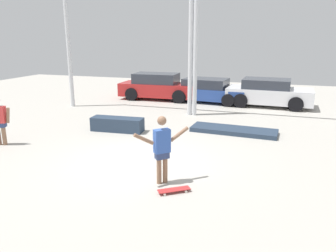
# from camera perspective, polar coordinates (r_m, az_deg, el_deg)

# --- Properties ---
(ground_plane) EXTENTS (36.00, 36.00, 0.00)m
(ground_plane) POSITION_cam_1_polar(r_m,az_deg,el_deg) (9.43, -4.97, -6.19)
(ground_plane) COLOR #B2ADA3
(skateboarder) EXTENTS (1.08, 1.05, 1.67)m
(skateboarder) POSITION_cam_1_polar(r_m,az_deg,el_deg) (7.76, -1.05, -3.55)
(skateboarder) COLOR #8C664C
(skateboarder) RESTS_ON ground_plane
(skateboard) EXTENTS (0.73, 0.61, 0.08)m
(skateboard) POSITION_cam_1_polar(r_m,az_deg,el_deg) (7.62, 1.07, -11.05)
(skateboard) COLOR red
(skateboard) RESTS_ON ground_plane
(grind_box) EXTENTS (2.00, 0.73, 0.52)m
(grind_box) POSITION_cam_1_polar(r_m,az_deg,el_deg) (12.47, -8.81, 0.29)
(grind_box) COLOR #28384C
(grind_box) RESTS_ON ground_plane
(manual_pad) EXTENTS (3.19, 1.20, 0.16)m
(manual_pad) POSITION_cam_1_polar(r_m,az_deg,el_deg) (12.42, 11.36, -0.75)
(manual_pad) COLOR #28384C
(manual_pad) RESTS_ON ground_plane
(canopy_support_left) EXTENTS (6.38, 0.20, 6.30)m
(canopy_support_left) POSITION_cam_1_polar(r_m,az_deg,el_deg) (15.70, -7.47, 16.74)
(canopy_support_left) COLOR silver
(canopy_support_left) RESTS_ON ground_plane
(canopy_support_right) EXTENTS (6.38, 0.20, 6.30)m
(canopy_support_right) POSITION_cam_1_polar(r_m,az_deg,el_deg) (14.21, 17.64, 16.35)
(canopy_support_right) COLOR silver
(canopy_support_right) RESTS_ON ground_plane
(parked_car_red) EXTENTS (4.44, 1.94, 1.47)m
(parked_car_red) POSITION_cam_1_polar(r_m,az_deg,el_deg) (18.69, -1.69, 6.84)
(parked_car_red) COLOR red
(parked_car_red) RESTS_ON ground_plane
(parked_car_blue) EXTENTS (4.28, 2.20, 1.27)m
(parked_car_blue) POSITION_cam_1_polar(r_m,az_deg,el_deg) (18.06, 6.93, 6.15)
(parked_car_blue) COLOR #284793
(parked_car_blue) RESTS_ON ground_plane
(parked_car_white) EXTENTS (4.26, 2.15, 1.39)m
(parked_car_white) POSITION_cam_1_polar(r_m,az_deg,el_deg) (17.56, 17.09, 5.55)
(parked_car_white) COLOR white
(parked_car_white) RESTS_ON ground_plane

